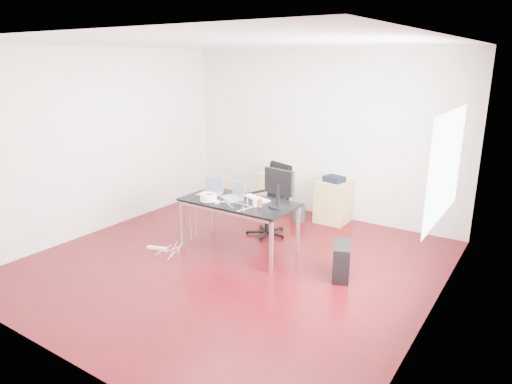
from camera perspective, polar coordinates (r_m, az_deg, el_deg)
The scene contains 18 objects.
room_shell at distance 5.71m, azimuth -2.74°, elevation 4.00°, with size 5.00×5.00×5.00m.
desk at distance 6.32m, azimuth -2.16°, elevation -1.59°, with size 1.60×0.80×0.73m.
office_chair at distance 6.97m, azimuth 1.96°, elevation -0.51°, with size 0.62×0.63×1.08m.
filing_cabinet_left at distance 8.15m, azimuth 2.52°, elevation 0.11°, with size 0.50×0.50×0.70m, color tan.
filing_cabinet_right at distance 7.67m, azimuth 9.65°, elevation -1.16°, with size 0.50×0.50×0.70m, color tan.
pc_tower at distance 5.79m, azimuth 10.58°, elevation -8.46°, with size 0.20×0.45×0.44m, color black.
wastebasket at distance 7.66m, azimuth 5.28°, elevation -2.66°, with size 0.24×0.24×0.28m, color black.
power_strip at distance 6.72m, azimuth -12.29°, elevation -6.87°, with size 0.30×0.06×0.04m, color white.
laptop_left at distance 6.63m, azimuth -5.67°, elevation 0.17°, with size 0.36×0.29×0.23m.
laptop_right at distance 6.42m, azimuth -2.81°, elevation -0.30°, with size 0.41×0.37×0.23m.
monitor at distance 5.99m, azimuth 2.86°, elevation 0.75°, with size 0.45×0.26×0.51m.
keyboard at distance 6.39m, azimuth 0.05°, elevation -0.80°, with size 0.44×0.14×0.02m, color white.
cup_white at distance 6.06m, azimuth -0.04°, elevation -1.25°, with size 0.08×0.08×0.12m, color white.
cup_brown at distance 6.05m, azimuth 0.43°, elevation -1.37°, with size 0.08×0.08×0.10m, color brown.
cable_coil at distance 6.32m, azimuth -5.98°, elevation -0.69°, with size 0.24×0.24×0.11m.
power_adapter at distance 6.24m, azimuth -5.03°, elevation -1.25°, with size 0.07×0.07×0.03m, color white.
speaker at distance 8.10m, azimuth 2.07°, elevation 3.21°, with size 0.09×0.08×0.18m, color #9E9E9E.
navy_garment at distance 7.52m, azimuth 9.75°, elevation 1.62°, with size 0.30×0.24×0.09m, color black.
Camera 1 is at (3.35, -4.49, 2.61)m, focal length 32.00 mm.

